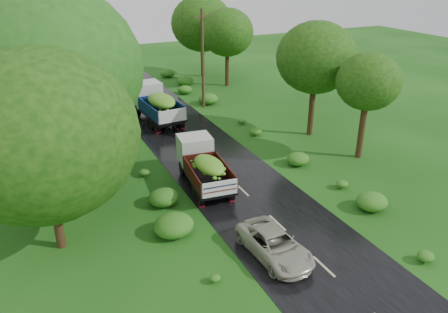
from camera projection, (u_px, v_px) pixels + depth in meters
ground at (324, 267)px, 19.86m from camera, size 120.00×120.00×0.00m
road at (268, 214)px, 23.97m from camera, size 6.50×80.00×0.02m
road_lines at (259, 205)px, 24.79m from camera, size 0.12×69.60×0.00m
truck_near at (203, 163)px, 26.62m from camera, size 2.75×6.17×2.51m
truck_far at (155, 102)px, 37.27m from camera, size 2.89×7.07×2.91m
car at (274, 245)px, 20.32m from camera, size 2.27×4.54×1.24m
utility_pole at (203, 59)px, 39.43m from camera, size 1.57×0.26×8.94m
trees_left at (23, 50)px, 29.69m from camera, size 7.45×32.79×10.39m
trees_right at (251, 40)px, 41.06m from camera, size 4.27×29.90×7.79m
shrubs at (204, 150)px, 31.24m from camera, size 11.90×44.00×0.70m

